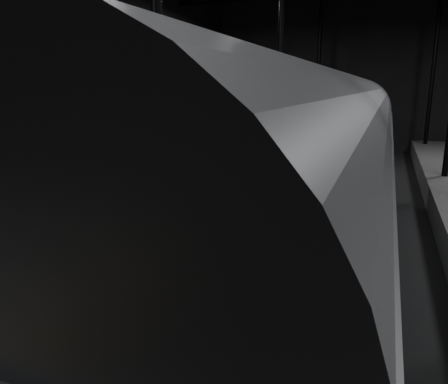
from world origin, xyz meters
The scene contains 6 objects.
ground centered at (0.00, 0.00, 0.00)m, with size 44.00×44.00×0.00m, color black.
platform_left centered at (-7.50, 0.00, 0.50)m, with size 9.00×43.80×1.00m, color #4A4A48.
tactile_strip centered at (-3.25, 0.00, 1.00)m, with size 0.50×43.80×0.01m, color olive.
track centered at (0.00, 0.00, 0.07)m, with size 2.40×43.00×0.24m.
train centered at (0.00, -2.86, 2.83)m, with size 2.84×18.96×5.07m.
woman centered at (-4.31, -6.28, 1.84)m, with size 0.62×0.40×1.69m, color tan.
Camera 1 is at (1.25, -13.23, 4.85)m, focal length 35.00 mm.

